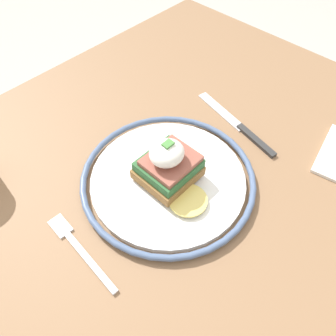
{
  "coord_description": "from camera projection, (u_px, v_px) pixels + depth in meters",
  "views": [
    {
      "loc": [
        -0.2,
        -0.2,
        1.18
      ],
      "look_at": [
        0.03,
        0.02,
        0.78
      ],
      "focal_mm": 35.0,
      "sensor_mm": 36.0,
      "label": 1
    }
  ],
  "objects": [
    {
      "name": "knife",
      "position": [
        241.0,
        128.0,
        0.61
      ],
      "size": [
        0.06,
        0.2,
        0.01
      ],
      "color": "#2D2D2D",
      "rests_on": "dining_table"
    },
    {
      "name": "fork",
      "position": [
        79.0,
        249.0,
        0.46
      ],
      "size": [
        0.02,
        0.15,
        0.0
      ],
      "color": "silver",
      "rests_on": "dining_table"
    },
    {
      "name": "ground_plane",
      "position": [
        166.0,
        317.0,
        1.1
      ],
      "size": [
        6.0,
        6.0,
        0.0
      ],
      "primitive_type": "plane",
      "color": "#B2ADA3"
    },
    {
      "name": "sandwich",
      "position": [
        169.0,
        165.0,
        0.5
      ],
      "size": [
        0.09,
        0.12,
        0.08
      ],
      "color": "olive",
      "rests_on": "plate"
    },
    {
      "name": "plate",
      "position": [
        168.0,
        178.0,
        0.53
      ],
      "size": [
        0.28,
        0.28,
        0.02
      ],
      "color": "white",
      "rests_on": "dining_table"
    },
    {
      "name": "dining_table",
      "position": [
        165.0,
        229.0,
        0.6
      ],
      "size": [
        1.06,
        0.83,
        0.74
      ],
      "color": "#846042",
      "rests_on": "ground_plane"
    }
  ]
}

